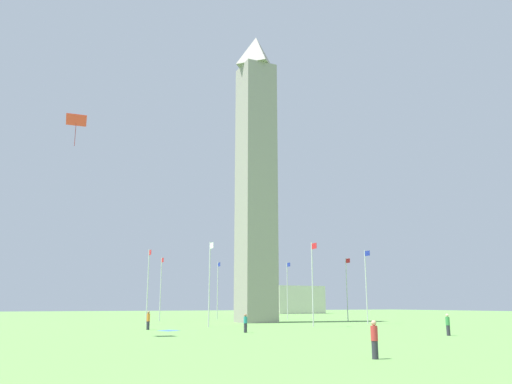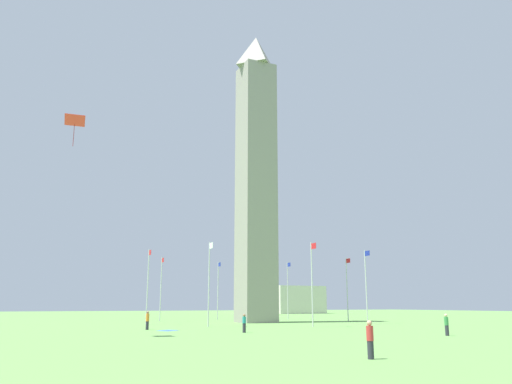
{
  "view_description": "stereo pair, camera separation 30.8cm",
  "coord_description": "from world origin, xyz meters",
  "px_view_note": "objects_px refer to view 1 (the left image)",
  "views": [
    {
      "loc": [
        64.41,
        -29.85,
        2.43
      ],
      "look_at": [
        0.0,
        0.0,
        18.05
      ],
      "focal_mm": 35.84,
      "sensor_mm": 36.0,
      "label": 1
    },
    {
      "loc": [
        64.54,
        -29.57,
        2.43
      ],
      "look_at": [
        0.0,
        0.0,
        18.05
      ],
      "focal_mm": 35.84,
      "sensor_mm": 36.0,
      "label": 2
    }
  ],
  "objects_px": {
    "person_teal_shirt": "(245,323)",
    "kite_red_diamond": "(76,121)",
    "flagpole_ne": "(366,283)",
    "flagpole_s": "(218,288)",
    "distant_building": "(278,300)",
    "flagpole_e": "(347,286)",
    "person_red_shirt": "(374,340)",
    "flagpole_w": "(148,283)",
    "obelisk_monument": "(256,171)",
    "flagpole_nw": "(210,280)",
    "person_orange_shirt": "(148,320)",
    "picnic_blanket_near_first_person": "(169,331)",
    "flagpole_sw": "(161,286)",
    "flagpole_n": "(313,280)",
    "flagpole_se": "(287,288)",
    "person_green_shirt": "(448,325)"
  },
  "relations": [
    {
      "from": "obelisk_monument",
      "to": "flagpole_e",
      "type": "distance_m",
      "value": 21.94
    },
    {
      "from": "flagpole_nw",
      "to": "picnic_blanket_near_first_person",
      "type": "relative_size",
      "value": 5.13
    },
    {
      "from": "flagpole_sw",
      "to": "flagpole_n",
      "type": "bearing_deg",
      "value": 22.5
    },
    {
      "from": "person_orange_shirt",
      "to": "person_green_shirt",
      "type": "bearing_deg",
      "value": -54.37
    },
    {
      "from": "flagpole_e",
      "to": "person_orange_shirt",
      "type": "height_order",
      "value": "flagpole_e"
    },
    {
      "from": "person_teal_shirt",
      "to": "kite_red_diamond",
      "type": "bearing_deg",
      "value": 102.53
    },
    {
      "from": "person_red_shirt",
      "to": "kite_red_diamond",
      "type": "distance_m",
      "value": 29.17
    },
    {
      "from": "obelisk_monument",
      "to": "person_teal_shirt",
      "type": "height_order",
      "value": "obelisk_monument"
    },
    {
      "from": "person_teal_shirt",
      "to": "person_orange_shirt",
      "type": "bearing_deg",
      "value": 45.75
    },
    {
      "from": "flagpole_sw",
      "to": "flagpole_s",
      "type": "bearing_deg",
      "value": 112.5
    },
    {
      "from": "person_green_shirt",
      "to": "person_teal_shirt",
      "type": "bearing_deg",
      "value": 65.7
    },
    {
      "from": "flagpole_ne",
      "to": "flagpole_sw",
      "type": "distance_m",
      "value": 29.83
    },
    {
      "from": "distant_building",
      "to": "flagpole_w",
      "type": "bearing_deg",
      "value": -38.11
    },
    {
      "from": "flagpole_e",
      "to": "flagpole_sw",
      "type": "xyz_separation_m",
      "value": [
        -10.55,
        -25.46,
        0.0
      ]
    },
    {
      "from": "distant_building",
      "to": "flagpole_e",
      "type": "bearing_deg",
      "value": -19.09
    },
    {
      "from": "person_teal_shirt",
      "to": "kite_red_diamond",
      "type": "distance_m",
      "value": 22.12
    },
    {
      "from": "flagpole_e",
      "to": "picnic_blanket_near_first_person",
      "type": "height_order",
      "value": "flagpole_e"
    },
    {
      "from": "flagpole_sw",
      "to": "person_red_shirt",
      "type": "relative_size",
      "value": 5.42
    },
    {
      "from": "flagpole_s",
      "to": "kite_red_diamond",
      "type": "relative_size",
      "value": 3.85
    },
    {
      "from": "obelisk_monument",
      "to": "flagpole_n",
      "type": "height_order",
      "value": "obelisk_monument"
    },
    {
      "from": "person_orange_shirt",
      "to": "distant_building",
      "type": "height_order",
      "value": "distant_building"
    },
    {
      "from": "flagpole_w",
      "to": "flagpole_n",
      "type": "bearing_deg",
      "value": 45.0
    },
    {
      "from": "obelisk_monument",
      "to": "flagpole_s",
      "type": "relative_size",
      "value": 4.57
    },
    {
      "from": "flagpole_w",
      "to": "person_red_shirt",
      "type": "xyz_separation_m",
      "value": [
        44.79,
        0.07,
        -4.17
      ]
    },
    {
      "from": "flagpole_n",
      "to": "kite_red_diamond",
      "type": "xyz_separation_m",
      "value": [
        8.45,
        -26.67,
        11.72
      ]
    },
    {
      "from": "flagpole_ne",
      "to": "distant_building",
      "type": "distance_m",
      "value": 83.41
    },
    {
      "from": "flagpole_se",
      "to": "flagpole_ne",
      "type": "bearing_deg",
      "value": -0.0
    },
    {
      "from": "flagpole_e",
      "to": "kite_red_diamond",
      "type": "bearing_deg",
      "value": -60.67
    },
    {
      "from": "person_teal_shirt",
      "to": "distant_building",
      "type": "xyz_separation_m",
      "value": [
        -90.33,
        49.83,
        2.79
      ]
    },
    {
      "from": "flagpole_sw",
      "to": "flagpole_w",
      "type": "bearing_deg",
      "value": -22.5
    },
    {
      "from": "flagpole_se",
      "to": "flagpole_s",
      "type": "xyz_separation_m",
      "value": [
        -4.37,
        -10.55,
        0.0
      ]
    },
    {
      "from": "flagpole_e",
      "to": "flagpole_se",
      "type": "bearing_deg",
      "value": -157.5
    },
    {
      "from": "person_orange_shirt",
      "to": "picnic_blanket_near_first_person",
      "type": "bearing_deg",
      "value": -66.83
    },
    {
      "from": "flagpole_e",
      "to": "person_red_shirt",
      "type": "distance_m",
      "value": 53.94
    },
    {
      "from": "flagpole_sw",
      "to": "person_green_shirt",
      "type": "bearing_deg",
      "value": 15.29
    },
    {
      "from": "kite_red_diamond",
      "to": "distant_building",
      "type": "height_order",
      "value": "kite_red_diamond"
    },
    {
      "from": "flagpole_n",
      "to": "person_red_shirt",
      "type": "distance_m",
      "value": 33.62
    },
    {
      "from": "flagpole_s",
      "to": "person_teal_shirt",
      "type": "bearing_deg",
      "value": -16.99
    },
    {
      "from": "obelisk_monument",
      "to": "flagpole_sw",
      "type": "relative_size",
      "value": 4.57
    },
    {
      "from": "person_red_shirt",
      "to": "flagpole_w",
      "type": "bearing_deg",
      "value": -13.67
    },
    {
      "from": "obelisk_monument",
      "to": "flagpole_e",
      "type": "xyz_separation_m",
      "value": [
        0.05,
        14.92,
        -16.09
      ]
    },
    {
      "from": "obelisk_monument",
      "to": "flagpole_nw",
      "type": "bearing_deg",
      "value": -44.86
    },
    {
      "from": "flagpole_w",
      "to": "picnic_blanket_near_first_person",
      "type": "bearing_deg",
      "value": -5.5
    },
    {
      "from": "flagpole_w",
      "to": "person_orange_shirt",
      "type": "distance_m",
      "value": 14.62
    },
    {
      "from": "flagpole_ne",
      "to": "flagpole_s",
      "type": "bearing_deg",
      "value": -157.5
    },
    {
      "from": "flagpole_n",
      "to": "picnic_blanket_near_first_person",
      "type": "height_order",
      "value": "flagpole_n"
    },
    {
      "from": "obelisk_monument",
      "to": "person_teal_shirt",
      "type": "relative_size",
      "value": 26.4
    },
    {
      "from": "flagpole_e",
      "to": "person_teal_shirt",
      "type": "relative_size",
      "value": 5.77
    },
    {
      "from": "person_teal_shirt",
      "to": "kite_red_diamond",
      "type": "xyz_separation_m",
      "value": [
        1.08,
        -15.3,
        15.94
      ]
    },
    {
      "from": "person_orange_shirt",
      "to": "kite_red_diamond",
      "type": "bearing_deg",
      "value": -141.48
    }
  ]
}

